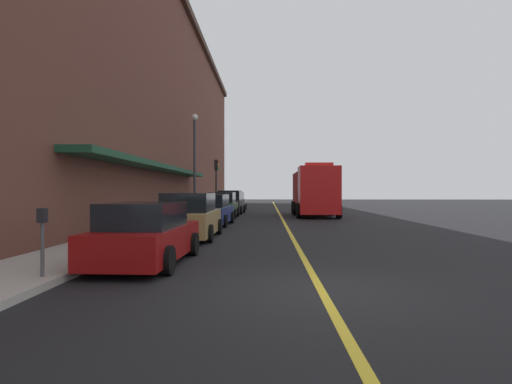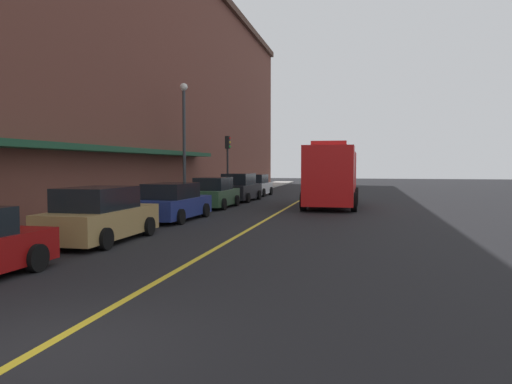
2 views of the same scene
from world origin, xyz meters
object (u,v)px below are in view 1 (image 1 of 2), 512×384
(parked_car_5, at_px, (234,202))
(fire_truck, at_px, (314,192))
(parked_car_2, at_px, (211,211))
(parked_car_3, at_px, (222,206))
(traffic_light_near, at_px, (216,175))
(parking_meter_1, at_px, (42,230))
(parked_car_1, at_px, (190,217))
(parked_car_0, at_px, (146,235))
(parking_meter_0, at_px, (128,215))
(parked_car_4, at_px, (231,203))
(street_lamp_left, at_px, (195,153))

(parked_car_5, distance_m, fire_truck, 10.83)
(parked_car_2, xyz_separation_m, parked_car_3, (-0.03, 6.20, 0.03))
(traffic_light_near, bearing_deg, parking_meter_1, -90.13)
(parked_car_1, xyz_separation_m, parked_car_2, (-0.01, 6.07, -0.04))
(fire_truck, xyz_separation_m, parking_meter_1, (-7.76, -22.53, -0.68))
(parked_car_3, bearing_deg, parked_car_0, -179.30)
(parked_car_0, bearing_deg, parking_meter_0, 27.99)
(parked_car_5, distance_m, parking_meter_0, 26.16)
(parked_car_1, distance_m, parked_car_5, 23.15)
(parked_car_1, height_order, traffic_light_near, traffic_light_near)
(parked_car_4, xyz_separation_m, traffic_light_near, (-1.40, 2.08, 2.30))
(parking_meter_0, bearing_deg, parked_car_3, 84.87)
(parked_car_5, height_order, fire_truck, fire_truck)
(parked_car_2, relative_size, parking_meter_1, 3.59)
(parked_car_1, height_order, parked_car_3, parked_car_1)
(parked_car_1, xyz_separation_m, parked_car_4, (0.05, 17.67, 0.05))
(parked_car_3, distance_m, fire_truck, 6.84)
(parked_car_2, relative_size, parked_car_5, 1.14)
(parked_car_0, bearing_deg, parked_car_5, 1.62)
(parked_car_0, distance_m, parked_car_5, 28.88)
(parked_car_3, height_order, parking_meter_1, parked_car_3)
(parked_car_2, bearing_deg, parked_car_3, 2.36)
(traffic_light_near, bearing_deg, parked_car_2, -84.40)
(parking_meter_1, bearing_deg, fire_truck, 70.99)
(parked_car_0, height_order, traffic_light_near, traffic_light_near)
(fire_truck, bearing_deg, street_lamp_left, -78.52)
(parked_car_1, relative_size, parked_car_2, 0.97)
(parked_car_1, height_order, street_lamp_left, street_lamp_left)
(parked_car_4, distance_m, parked_car_5, 5.49)
(parked_car_1, xyz_separation_m, parked_car_5, (-0.11, 23.15, -0.03))
(street_lamp_left, bearing_deg, parked_car_5, 79.54)
(parked_car_0, xyz_separation_m, fire_truck, (6.39, 20.23, 1.01))
(parked_car_2, distance_m, parking_meter_0, 9.16)
(parking_meter_1, xyz_separation_m, street_lamp_left, (-0.60, 20.85, 3.34))
(parked_car_2, xyz_separation_m, parking_meter_1, (-1.40, -14.10, 0.29))
(fire_truck, height_order, street_lamp_left, street_lamp_left)
(fire_truck, distance_m, street_lamp_left, 8.94)
(parked_car_0, bearing_deg, parked_car_1, 1.06)
(parked_car_2, relative_size, street_lamp_left, 0.69)
(parked_car_2, bearing_deg, street_lamp_left, 18.57)
(street_lamp_left, bearing_deg, fire_truck, 11.38)
(parked_car_3, bearing_deg, parked_car_1, -179.09)
(parked_car_5, bearing_deg, traffic_light_near, 161.78)
(parked_car_1, relative_size, traffic_light_near, 1.08)
(parked_car_3, height_order, parked_car_4, parked_car_4)
(parked_car_2, height_order, fire_truck, fire_truck)
(parked_car_1, distance_m, parking_meter_0, 3.30)
(parked_car_4, relative_size, fire_truck, 0.61)
(fire_truck, bearing_deg, parked_car_0, -17.44)
(parking_meter_1, bearing_deg, parked_car_3, 86.14)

